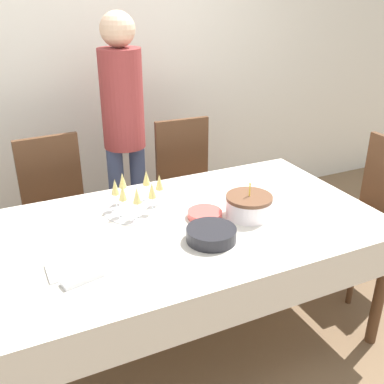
# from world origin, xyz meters

# --- Properties ---
(ground_plane) EXTENTS (12.00, 12.00, 0.00)m
(ground_plane) POSITION_xyz_m (0.00, 0.00, 0.00)
(ground_plane) COLOR brown
(wall_back) EXTENTS (8.00, 0.05, 2.70)m
(wall_back) POSITION_xyz_m (0.00, 1.55, 1.35)
(wall_back) COLOR silver
(wall_back) RESTS_ON ground_plane
(dining_table) EXTENTS (2.06, 1.13, 0.72)m
(dining_table) POSITION_xyz_m (0.00, 0.00, 0.63)
(dining_table) COLOR silver
(dining_table) RESTS_ON ground_plane
(dining_chair_far_left) EXTENTS (0.44, 0.44, 0.96)m
(dining_chair_far_left) POSITION_xyz_m (-0.46, 0.88, 0.53)
(dining_chair_far_left) COLOR #51331E
(dining_chair_far_left) RESTS_ON ground_plane
(dining_chair_far_right) EXTENTS (0.44, 0.44, 0.96)m
(dining_chair_far_right) POSITION_xyz_m (0.46, 0.88, 0.53)
(dining_chair_far_right) COLOR #51331E
(dining_chair_far_right) RESTS_ON ground_plane
(dining_chair_right_end) EXTENTS (0.42, 0.42, 0.96)m
(dining_chair_right_end) POSITION_xyz_m (1.35, -0.00, 0.53)
(dining_chair_right_end) COLOR #51331E
(dining_chair_right_end) RESTS_ON ground_plane
(birthday_cake) EXTENTS (0.24, 0.24, 0.19)m
(birthday_cake) POSITION_xyz_m (0.37, -0.07, 0.78)
(birthday_cake) COLOR white
(birthday_cake) RESTS_ON dining_table
(champagne_tray) EXTENTS (0.36, 0.36, 0.18)m
(champagne_tray) POSITION_xyz_m (-0.13, 0.25, 0.80)
(champagne_tray) COLOR silver
(champagne_tray) RESTS_ON dining_table
(plate_stack_main) EXTENTS (0.24, 0.24, 0.06)m
(plate_stack_main) POSITION_xyz_m (0.08, -0.21, 0.76)
(plate_stack_main) COLOR black
(plate_stack_main) RESTS_ON dining_table
(plate_stack_dessert) EXTENTS (0.18, 0.18, 0.03)m
(plate_stack_dessert) POSITION_xyz_m (0.16, 0.01, 0.74)
(plate_stack_dessert) COLOR #CC4C47
(plate_stack_dessert) RESTS_ON dining_table
(cake_knife) EXTENTS (0.30, 0.08, 0.00)m
(cake_knife) POSITION_xyz_m (0.38, -0.24, 0.73)
(cake_knife) COLOR silver
(cake_knife) RESTS_ON dining_table
(fork_pile) EXTENTS (0.18, 0.10, 0.02)m
(fork_pile) POSITION_xyz_m (-0.54, -0.27, 0.73)
(fork_pile) COLOR silver
(fork_pile) RESTS_ON dining_table
(napkin_pile) EXTENTS (0.15, 0.15, 0.01)m
(napkin_pile) POSITION_xyz_m (-0.59, -0.17, 0.73)
(napkin_pile) COLOR white
(napkin_pile) RESTS_ON dining_table
(person_standing) EXTENTS (0.28, 0.28, 1.69)m
(person_standing) POSITION_xyz_m (0.05, 1.01, 1.02)
(person_standing) COLOR #3F4C72
(person_standing) RESTS_ON ground_plane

